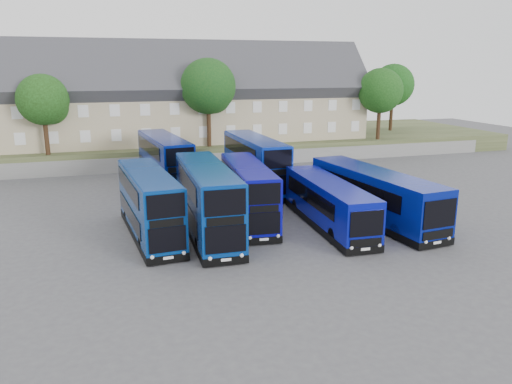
# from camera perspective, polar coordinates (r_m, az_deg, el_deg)

# --- Properties ---
(ground) EXTENTS (120.00, 120.00, 0.00)m
(ground) POSITION_cam_1_polar(r_m,az_deg,el_deg) (29.72, 1.13, -6.06)
(ground) COLOR #4B4B50
(ground) RESTS_ON ground
(retaining_wall) EXTENTS (70.00, 0.40, 1.50)m
(retaining_wall) POSITION_cam_1_polar(r_m,az_deg,el_deg) (52.12, -7.13, 3.50)
(retaining_wall) COLOR slate
(retaining_wall) RESTS_ON ground
(earth_bank) EXTENTS (80.00, 20.00, 2.00)m
(earth_bank) POSITION_cam_1_polar(r_m,az_deg,el_deg) (61.82, -8.78, 5.34)
(earth_bank) COLOR #3D4929
(earth_bank) RESTS_ON ground
(terrace_row) EXTENTS (48.00, 10.40, 11.20)m
(terrace_row) POSITION_cam_1_polar(r_m,az_deg,el_deg) (56.91, -11.41, 10.16)
(terrace_row) COLOR tan
(terrace_row) RESTS_ON earth_bank
(dd_front_left) EXTENTS (3.21, 10.31, 4.03)m
(dd_front_left) POSITION_cam_1_polar(r_m,az_deg,el_deg) (31.32, -12.09, -1.52)
(dd_front_left) COLOR navy
(dd_front_left) RESTS_ON ground
(dd_front_mid) EXTENTS (2.82, 11.02, 4.35)m
(dd_front_mid) POSITION_cam_1_polar(r_m,az_deg,el_deg) (31.02, -5.60, -1.11)
(dd_front_mid) COLOR navy
(dd_front_mid) RESTS_ON ground
(dd_front_right) EXTENTS (3.15, 10.01, 3.91)m
(dd_front_right) POSITION_cam_1_polar(r_m,az_deg,el_deg) (33.58, -0.91, -0.25)
(dd_front_right) COLOR #09089F
(dd_front_right) RESTS_ON ground
(dd_rear_left) EXTENTS (3.66, 11.24, 4.39)m
(dd_rear_left) POSITION_cam_1_polar(r_m,az_deg,el_deg) (44.30, -10.39, 3.36)
(dd_rear_left) COLOR navy
(dd_rear_left) RESTS_ON ground
(dd_rear_right) EXTENTS (2.77, 11.18, 4.42)m
(dd_rear_right) POSITION_cam_1_polar(r_m,az_deg,el_deg) (42.64, -0.11, 3.19)
(dd_rear_right) COLOR #082695
(dd_rear_right) RESTS_ON ground
(coach_east_a) EXTENTS (2.87, 11.20, 3.03)m
(coach_east_a) POSITION_cam_1_polar(r_m,az_deg,el_deg) (33.00, 8.25, -1.44)
(coach_east_a) COLOR #081099
(coach_east_a) RESTS_ON ground
(coach_east_b) EXTENTS (3.89, 12.69, 3.42)m
(coach_east_b) POSITION_cam_1_polar(r_m,az_deg,el_deg) (34.95, 13.32, -0.47)
(coach_east_b) COLOR navy
(coach_east_b) RESTS_ON ground
(tree_west) EXTENTS (4.80, 4.80, 7.65)m
(tree_west) POSITION_cam_1_polar(r_m,az_deg,el_deg) (51.95, -23.01, 9.49)
(tree_west) COLOR #382314
(tree_west) RESTS_ON earth_bank
(tree_mid) EXTENTS (5.76, 5.76, 9.18)m
(tree_mid) POSITION_cam_1_polar(r_m,az_deg,el_deg) (53.26, -5.36, 11.71)
(tree_mid) COLOR #382314
(tree_mid) RESTS_ON earth_bank
(tree_east) EXTENTS (5.12, 5.12, 8.16)m
(tree_east) POSITION_cam_1_polar(r_m,az_deg,el_deg) (60.20, 14.10, 10.98)
(tree_east) COLOR #382314
(tree_east) RESTS_ON earth_bank
(tree_far) EXTENTS (5.44, 5.44, 8.67)m
(tree_far) POSITION_cam_1_polar(r_m,az_deg,el_deg) (69.28, 15.44, 11.53)
(tree_far) COLOR #382314
(tree_far) RESTS_ON earth_bank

